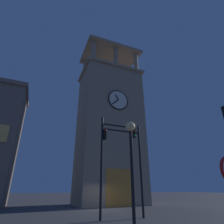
{
  "coord_description": "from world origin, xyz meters",
  "views": [
    {
      "loc": [
        6.63,
        18.17,
        1.76
      ],
      "look_at": [
        -3.08,
        -5.13,
        12.53
      ],
      "focal_mm": 29.2,
      "sensor_mm": 36.0,
      "label": 1
    }
  ],
  "objects_px": {
    "clocktower": "(109,128)",
    "traffic_signal_near": "(112,151)",
    "street_lamp": "(131,151)",
    "traffic_signal_mid": "(130,154)"
  },
  "relations": [
    {
      "from": "street_lamp",
      "to": "traffic_signal_mid",
      "type": "bearing_deg",
      "value": -117.29
    },
    {
      "from": "clocktower",
      "to": "traffic_signal_mid",
      "type": "xyz_separation_m",
      "value": [
        2.87,
        11.22,
        -5.78
      ]
    },
    {
      "from": "clocktower",
      "to": "traffic_signal_near",
      "type": "bearing_deg",
      "value": 69.08
    },
    {
      "from": "street_lamp",
      "to": "clocktower",
      "type": "bearing_deg",
      "value": -108.59
    },
    {
      "from": "traffic_signal_near",
      "to": "street_lamp",
      "type": "relative_size",
      "value": 1.45
    },
    {
      "from": "traffic_signal_near",
      "to": "traffic_signal_mid",
      "type": "xyz_separation_m",
      "value": [
        -1.44,
        -0.03,
        -0.17
      ]
    },
    {
      "from": "traffic_signal_mid",
      "to": "clocktower",
      "type": "bearing_deg",
      "value": -104.33
    },
    {
      "from": "traffic_signal_near",
      "to": "traffic_signal_mid",
      "type": "bearing_deg",
      "value": -178.63
    },
    {
      "from": "traffic_signal_mid",
      "to": "street_lamp",
      "type": "height_order",
      "value": "traffic_signal_mid"
    },
    {
      "from": "clocktower",
      "to": "traffic_signal_near",
      "type": "relative_size",
      "value": 3.86
    }
  ]
}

